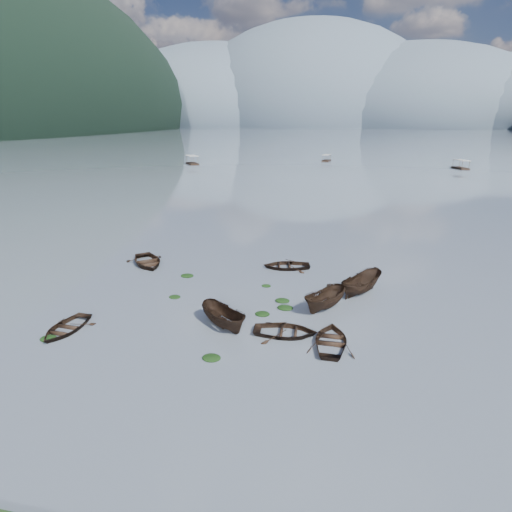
% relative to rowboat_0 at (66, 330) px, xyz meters
% --- Properties ---
extents(ground_plane, '(2400.00, 2400.00, 0.00)m').
position_rel_rowboat_0_xyz_m(ground_plane, '(10.24, -0.72, 0.00)').
color(ground_plane, slate).
extents(haze_mtn_a, '(520.00, 520.00, 280.00)m').
position_rel_rowboat_0_xyz_m(haze_mtn_a, '(-249.76, 899.28, 0.00)').
color(haze_mtn_a, '#475666').
rests_on(haze_mtn_a, ground).
extents(haze_mtn_b, '(520.00, 520.00, 340.00)m').
position_rel_rowboat_0_xyz_m(haze_mtn_b, '(-49.76, 899.28, 0.00)').
color(haze_mtn_b, '#475666').
rests_on(haze_mtn_b, ground).
extents(haze_mtn_c, '(520.00, 520.00, 260.00)m').
position_rel_rowboat_0_xyz_m(haze_mtn_c, '(150.24, 899.28, 0.00)').
color(haze_mtn_c, '#475666').
rests_on(haze_mtn_c, ground).
extents(haze_mtn_d, '(520.00, 520.00, 220.00)m').
position_rel_rowboat_0_xyz_m(haze_mtn_d, '(330.24, 899.28, 0.00)').
color(haze_mtn_d, '#475666').
rests_on(haze_mtn_d, ground).
extents(rowboat_0, '(3.03, 4.03, 0.79)m').
position_rel_rowboat_0_xyz_m(rowboat_0, '(0.00, 0.00, 0.00)').
color(rowboat_0, black).
rests_on(rowboat_0, ground).
extents(rowboat_2, '(4.29, 3.93, 1.64)m').
position_rel_rowboat_0_xyz_m(rowboat_2, '(9.86, 2.54, 0.00)').
color(rowboat_2, black).
rests_on(rowboat_2, ground).
extents(rowboat_3, '(2.96, 4.10, 0.84)m').
position_rel_rowboat_0_xyz_m(rowboat_3, '(16.83, 1.73, 0.00)').
color(rowboat_3, black).
rests_on(rowboat_3, ground).
extents(rowboat_4, '(4.19, 3.12, 0.83)m').
position_rel_rowboat_0_xyz_m(rowboat_4, '(13.94, 2.28, 0.00)').
color(rowboat_4, black).
rests_on(rowboat_4, ground).
extents(rowboat_5, '(3.71, 4.49, 1.66)m').
position_rel_rowboat_0_xyz_m(rowboat_5, '(16.26, 6.52, 0.00)').
color(rowboat_5, black).
rests_on(rowboat_5, ground).
extents(rowboat_6, '(5.72, 5.96, 1.01)m').
position_rel_rowboat_0_xyz_m(rowboat_6, '(-0.44, 12.62, 0.00)').
color(rowboat_6, black).
rests_on(rowboat_6, ground).
extents(rowboat_7, '(4.78, 3.85, 0.88)m').
position_rel_rowboat_0_xyz_m(rowboat_7, '(12.50, 14.27, 0.00)').
color(rowboat_7, black).
rests_on(rowboat_7, ground).
extents(rowboat_8, '(4.12, 4.72, 1.77)m').
position_rel_rowboat_0_xyz_m(rowboat_8, '(18.90, 9.92, 0.00)').
color(rowboat_8, black).
rests_on(rowboat_8, ground).
extents(weed_clump_0, '(1.06, 0.86, 0.23)m').
position_rel_rowboat_0_xyz_m(weed_clump_0, '(-0.37, -1.19, 0.00)').
color(weed_clump_0, black).
rests_on(weed_clump_0, ground).
extents(weed_clump_1, '(0.91, 0.73, 0.20)m').
position_rel_rowboat_0_xyz_m(weed_clump_1, '(4.91, 6.16, 0.00)').
color(weed_clump_1, black).
rests_on(weed_clump_1, ground).
extents(weed_clump_2, '(1.08, 0.86, 0.23)m').
position_rel_rowboat_0_xyz_m(weed_clump_2, '(10.17, -1.24, 0.00)').
color(weed_clump_2, black).
rests_on(weed_clump_2, ground).
extents(weed_clump_3, '(0.77, 0.65, 0.17)m').
position_rel_rowboat_0_xyz_m(weed_clump_3, '(11.41, 9.70, 0.00)').
color(weed_clump_3, black).
rests_on(weed_clump_3, ground).
extents(weed_clump_4, '(1.15, 0.91, 0.24)m').
position_rel_rowboat_0_xyz_m(weed_clump_4, '(13.46, 5.94, 0.00)').
color(weed_clump_4, black).
rests_on(weed_clump_4, ground).
extents(weed_clump_5, '(1.13, 0.91, 0.24)m').
position_rel_rowboat_0_xyz_m(weed_clump_5, '(4.30, 10.48, 0.00)').
color(weed_clump_5, black).
rests_on(weed_clump_5, ground).
extents(weed_clump_6, '(1.04, 0.87, 0.22)m').
position_rel_rowboat_0_xyz_m(weed_clump_6, '(12.02, 4.69, 0.00)').
color(weed_clump_6, black).
rests_on(weed_clump_6, ground).
extents(weed_clump_7, '(1.09, 0.87, 0.24)m').
position_rel_rowboat_0_xyz_m(weed_clump_7, '(13.10, 7.09, 0.00)').
color(weed_clump_7, black).
rests_on(weed_clump_7, ground).
extents(pontoon_left, '(5.86, 6.85, 2.48)m').
position_rel_rowboat_0_xyz_m(pontoon_left, '(-27.68, 99.86, 0.00)').
color(pontoon_left, black).
rests_on(pontoon_left, ground).
extents(pontoon_centre, '(3.04, 5.46, 1.98)m').
position_rel_rowboat_0_xyz_m(pontoon_centre, '(12.71, 118.04, 0.00)').
color(pontoon_centre, black).
rests_on(pontoon_centre, ground).
extents(pontoon_right, '(3.71, 6.31, 2.27)m').
position_rel_rowboat_0_xyz_m(pontoon_right, '(50.37, 103.08, 0.00)').
color(pontoon_right, black).
rests_on(pontoon_right, ground).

